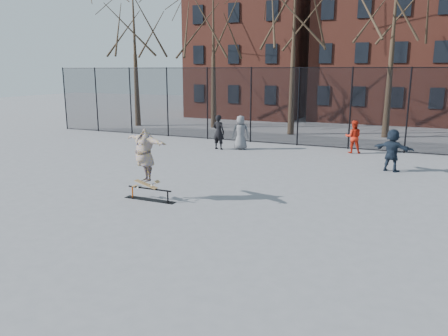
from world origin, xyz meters
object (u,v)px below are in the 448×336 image
at_px(bystander_grey, 241,132).
at_px(bystander_navy, 392,150).
at_px(skater, 145,159).
at_px(bystander_red, 353,137).
at_px(skate_rail, 150,195).
at_px(skateboard, 146,186).
at_px(bystander_black, 219,132).

distance_m(bystander_grey, bystander_navy, 7.41).
distance_m(skater, bystander_red, 11.39).
distance_m(skate_rail, bystander_grey, 9.17).
relative_size(skater, bystander_grey, 1.16).
bearing_deg(skateboard, skate_rail, 0.00).
distance_m(bystander_black, bystander_red, 6.45).
relative_size(skate_rail, skater, 0.87).
distance_m(skate_rail, bystander_navy, 9.59).
xyz_separation_m(skate_rail, bystander_red, (4.50, 10.40, 0.62)).
bearing_deg(bystander_red, skater, 52.86).
height_order(skateboard, bystander_black, bystander_black).
height_order(skater, bystander_red, skater).
xyz_separation_m(skate_rail, skateboard, (-0.12, -0.00, 0.28)).
height_order(skate_rail, skateboard, skateboard).
bearing_deg(bystander_grey, skate_rail, 68.44).
bearing_deg(skate_rail, bystander_black, 101.19).
bearing_deg(skater, skate_rail, 24.41).
xyz_separation_m(skateboard, bystander_black, (-1.60, 8.71, 0.43)).
relative_size(skater, bystander_red, 1.27).
relative_size(skate_rail, bystander_grey, 1.02).
xyz_separation_m(bystander_red, bystander_navy, (1.91, -3.30, 0.06)).
bearing_deg(bystander_black, skate_rail, 107.24).
xyz_separation_m(bystander_black, bystander_red, (6.22, 1.69, -0.08)).
xyz_separation_m(skater, bystander_black, (-1.60, 8.71, -0.42)).
distance_m(skateboard, bystander_grey, 9.15).
xyz_separation_m(skater, bystander_red, (4.62, 10.40, -0.50)).
bearing_deg(skate_rail, bystander_navy, 47.91).
bearing_deg(bystander_black, skateboard, 106.46).
bearing_deg(bystander_navy, bystander_red, -42.94).
bearing_deg(bystander_black, bystander_red, -158.74).
xyz_separation_m(skate_rail, bystander_navy, (6.41, 7.10, 0.68)).
bearing_deg(bystander_red, skate_rail, 53.43).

